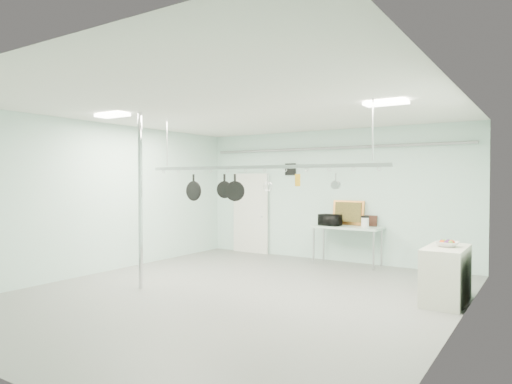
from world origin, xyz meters
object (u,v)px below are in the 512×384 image
Objects in this scene: pot_rack at (255,165)px; skillet_left at (194,188)px; skillet_right at (235,188)px; microwave at (330,220)px; coffee_canister at (365,222)px; fruit_bowl at (447,244)px; side_cabinet at (446,275)px; chrome_pole at (140,201)px; prep_table at (347,229)px; skillet_mid at (224,186)px.

skillet_left is at bearing 180.00° from pot_rack.
pot_rack reaches higher than skillet_right.
microwave is at bearing 89.68° from pot_rack.
fruit_bowl is (2.15, -2.21, -0.07)m from coffee_canister.
microwave is 0.94× the size of skillet_left.
coffee_canister is at bearing 51.64° from skillet_right.
fruit_bowl is (0.01, 0.02, 0.49)m from side_cabinet.
fruit_bowl is (2.96, 1.12, -1.29)m from pot_rack.
microwave reaches higher than coffee_canister.
chrome_pole is 4.56m from microwave.
prep_table is 0.45m from microwave.
pot_rack is 0.76m from skillet_mid.
coffee_canister reaches higher than side_cabinet.
chrome_pole is 1.55m from skillet_mid.
pot_rack is 13.72× the size of fruit_bowl.
skillet_left and skillet_right have the same top height.
side_cabinet is at bearing 152.30° from microwave.
pot_rack is (-2.95, -1.10, 1.78)m from side_cabinet.
pot_rack is at bearing 25.35° from chrome_pole.
fruit_bowl is 4.60m from skillet_left.
pot_rack is (-0.40, -3.30, 1.40)m from prep_table.
skillet_mid reaches higher than side_cabinet.
coffee_canister reaches higher than prep_table.
chrome_pole is 14.83× the size of coffee_canister.
pot_rack reaches higher than fruit_bowl.
skillet_left is (-1.43, -3.20, 0.79)m from microwave.
skillet_right is (-3.40, -1.12, 0.90)m from fruit_bowl.
chrome_pole is 0.67× the size of pot_rack.
microwave is (-0.38, -0.10, 0.21)m from prep_table.
microwave is 3.59m from skillet_left.
side_cabinet is at bearing 17.17° from skillet_left.
coffee_canister is at bearing 134.18° from fruit_bowl.
skillet_right is at bearing -110.55° from coffee_canister.
skillet_mid is (1.23, 0.90, 0.27)m from chrome_pole.
pot_rack is 3.64m from coffee_canister.
side_cabinet is (4.85, 2.00, -1.15)m from chrome_pole.
microwave is 3.60m from fruit_bowl.
side_cabinet is 3.14m from coffee_canister.
microwave is at bearing 68.11° from skillet_mid.
skillet_right is (-0.45, -3.20, 0.80)m from microwave.
coffee_canister is at bearing 133.74° from side_cabinet.
coffee_canister is at bearing -162.57° from microwave.
chrome_pole is 6.51× the size of skillet_right.
chrome_pole reaches higher than side_cabinet.
pot_rack is at bearing -103.71° from coffee_canister.
side_cabinet is 2.74× the size of skillet_mid.
fruit_bowl is 3.69m from skillet_right.
pot_rack is (1.90, 0.90, 0.63)m from chrome_pole.
skillet_left is 1.04× the size of skillet_right.
prep_table is 3.26× the size of skillet_right.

